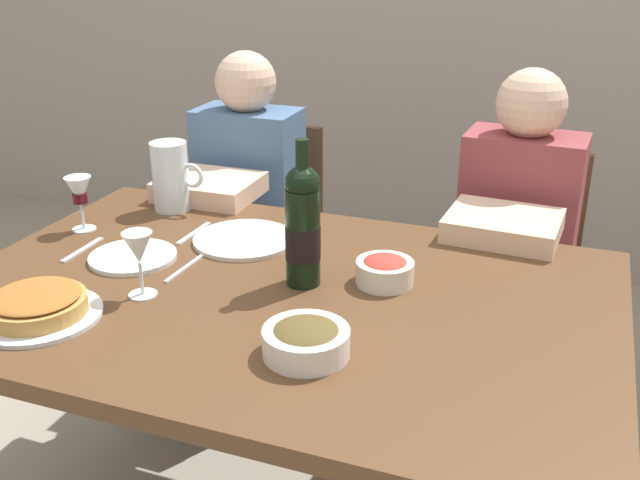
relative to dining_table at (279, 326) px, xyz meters
The scene contains 18 objects.
dining_table is the anchor object (origin of this frame).
wine_bottle 0.24m from the dining_table, 52.74° to the left, with size 0.08×0.08×0.34m.
water_pitcher 0.65m from the dining_table, 142.77° to the left, with size 0.16×0.11×0.20m.
baked_tart 0.53m from the dining_table, 145.19° to the right, with size 0.26×0.26×0.06m.
salad_bowl 0.28m from the dining_table, 28.64° to the left, with size 0.13×0.13×0.07m.
olive_bowl 0.31m from the dining_table, 55.42° to the right, with size 0.17×0.17×0.06m.
wine_glass_left_diner 0.69m from the dining_table, 166.67° to the left, with size 0.07×0.07×0.15m.
wine_glass_right_diner 0.36m from the dining_table, 154.63° to the right, with size 0.07×0.07×0.15m.
dinner_plate_left_setting 0.42m from the dining_table, behind, with size 0.22×0.22×0.01m, color silver.
dinner_plate_right_setting 0.32m from the dining_table, 130.33° to the left, with size 0.27×0.27×0.01m, color silver.
fork_left_setting 0.56m from the dining_table, behind, with size 0.16×0.01×0.01m, color silver.
knife_left_setting 0.27m from the dining_table, behind, with size 0.18×0.01×0.01m, color silver.
knife_right_setting 0.25m from the dining_table, 100.85° to the left, with size 0.18×0.01×0.01m, color silver.
spoon_right_setting 0.42m from the dining_table, 146.42° to the left, with size 0.16×0.01×0.01m, color silver.
chair_left 1.03m from the dining_table, 116.25° to the left, with size 0.40×0.40×0.87m.
diner_left 0.81m from the dining_table, 123.55° to the left, with size 0.34×0.50×1.16m.
chair_right 1.03m from the dining_table, 63.26° to the left, with size 0.42×0.42×0.87m.
diner_right 0.80m from the dining_table, 56.39° to the left, with size 0.35×0.52×1.16m.
Camera 1 is at (0.60, -1.35, 1.50)m, focal length 40.96 mm.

